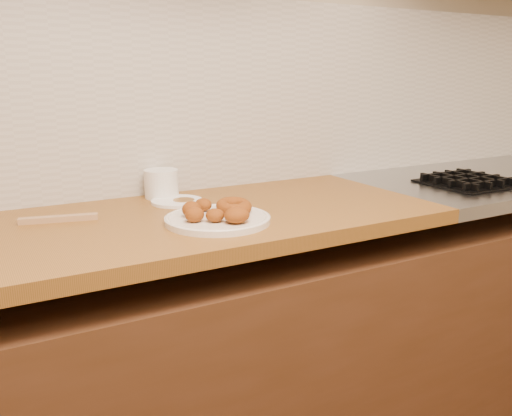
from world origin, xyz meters
The scene contains 11 objects.
wall_back centered at (0.00, 2.00, 1.35)m, with size 4.00×0.02×2.70m, color tan.
base_cabinet centered at (0.00, 1.69, 0.39)m, with size 3.60×0.60×0.77m, color #4A2919.
stovetop centered at (1.15, 1.69, 0.88)m, with size 1.30×0.62×0.04m, color #9EA0A5.
backsplash centered at (0.00, 1.99, 1.20)m, with size 3.60×0.02×0.60m, color #BCB6AA.
donut_plate centered at (-0.15, 1.58, 0.91)m, with size 0.27×0.27×0.02m, color silver.
ring_donut centered at (-0.09, 1.60, 0.93)m, with size 0.09×0.09×0.03m, color brown.
fried_dough_chunks centered at (-0.16, 1.56, 0.93)m, with size 0.15×0.21×0.04m.
plastic_tub centered at (-0.17, 1.92, 0.94)m, with size 0.10×0.10×0.09m, color white.
tub_lid centered at (-0.16, 1.83, 0.90)m, with size 0.15×0.15×0.01m, color white.
brass_jar_lid centered at (-0.14, 1.82, 0.91)m, with size 0.06×0.06×0.01m, color #AC7630.
wooden_utensil centered at (-0.50, 1.79, 0.91)m, with size 0.19×0.02×0.01m, color #A77D52.
Camera 1 is at (-0.70, 0.38, 1.27)m, focal length 38.00 mm.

